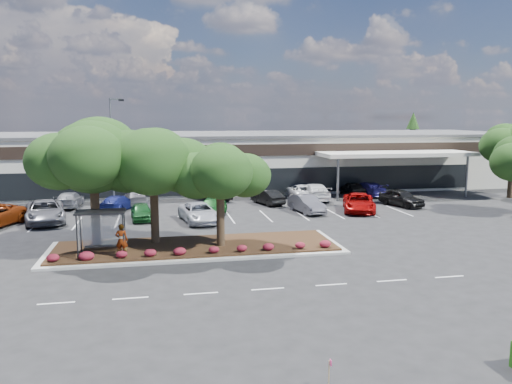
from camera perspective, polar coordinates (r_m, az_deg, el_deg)
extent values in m
plane|color=black|center=(27.92, -2.06, -8.43)|extent=(160.00, 160.00, 0.00)
cube|color=beige|center=(60.74, -7.16, 3.61)|extent=(80.00, 20.00, 6.00)
cube|color=#4A4B4D|center=(60.56, -7.21, 6.53)|extent=(80.40, 20.40, 0.30)
cube|color=black|center=(50.61, -6.39, 4.69)|extent=(80.00, 0.25, 1.20)
cube|color=black|center=(50.93, -6.33, 1.10)|extent=(60.00, 0.18, 2.60)
cube|color=#B5160C|center=(50.40, -13.21, 4.50)|extent=(6.00, 0.12, 1.00)
cube|color=beige|center=(53.77, 15.67, 4.22)|extent=(16.00, 5.00, 0.40)
cylinder|color=slate|center=(49.36, 9.33, 1.39)|extent=(0.24, 0.24, 4.20)
cylinder|color=slate|center=(55.80, 22.94, 1.64)|extent=(0.24, 0.24, 4.20)
cube|color=#A7A6A2|center=(31.51, -6.83, -6.37)|extent=(18.00, 6.00, 0.15)
cube|color=#422D19|center=(31.48, -6.84, -6.15)|extent=(17.20, 5.20, 0.12)
cube|color=silver|center=(24.26, -21.88, -11.70)|extent=(1.60, 0.12, 0.01)
cube|color=silver|center=(23.86, -14.16, -11.68)|extent=(1.60, 0.12, 0.01)
cube|color=silver|center=(23.88, -6.31, -11.44)|extent=(1.60, 0.12, 0.01)
cube|color=silver|center=(24.33, 1.36, -11.01)|extent=(1.60, 0.12, 0.01)
cube|color=silver|center=(25.18, 8.61, -10.42)|extent=(1.60, 0.12, 0.01)
cube|color=silver|center=(26.39, 15.26, -9.74)|extent=(1.60, 0.12, 0.01)
cube|color=silver|center=(27.92, 21.23, -9.01)|extent=(1.60, 0.12, 0.01)
cube|color=silver|center=(41.76, -23.83, -3.44)|extent=(0.12, 5.00, 0.01)
cube|color=silver|center=(41.19, -19.76, -3.37)|extent=(0.12, 5.00, 0.01)
cube|color=silver|center=(40.84, -15.59, -3.28)|extent=(0.12, 5.00, 0.01)
cube|color=silver|center=(40.70, -11.37, -3.17)|extent=(0.12, 5.00, 0.01)
cube|color=silver|center=(40.79, -7.15, -3.04)|extent=(0.12, 5.00, 0.01)
cube|color=silver|center=(41.10, -2.97, -2.90)|extent=(0.12, 5.00, 0.01)
cube|color=silver|center=(41.62, 1.13, -2.74)|extent=(0.12, 5.00, 0.01)
cube|color=silver|center=(42.34, 5.10, -2.58)|extent=(0.12, 5.00, 0.01)
cube|color=silver|center=(43.27, 8.93, -2.41)|extent=(0.12, 5.00, 0.01)
cube|color=silver|center=(44.37, 12.57, -2.24)|extent=(0.12, 5.00, 0.01)
cube|color=silver|center=(45.65, 16.02, -2.07)|extent=(0.12, 5.00, 0.01)
cylinder|color=black|center=(30.90, -19.42, -4.36)|extent=(0.08, 0.08, 2.50)
cylinder|color=black|center=(30.63, -14.77, -4.26)|extent=(0.08, 0.08, 2.50)
cylinder|color=black|center=(29.65, -19.77, -4.91)|extent=(0.08, 0.08, 2.50)
cylinder|color=black|center=(29.36, -14.93, -4.82)|extent=(0.08, 0.08, 2.50)
cube|color=black|center=(29.85, -17.34, -2.17)|extent=(2.75, 1.55, 0.10)
cube|color=silver|center=(30.71, -17.12, -4.09)|extent=(2.30, 0.03, 2.00)
cube|color=black|center=(30.54, -17.12, -5.94)|extent=(2.00, 0.35, 0.06)
cone|color=#173410|center=(80.15, 17.42, 5.54)|extent=(3.96, 3.96, 9.00)
imported|color=#594C47|center=(29.53, -15.10, -5.34)|extent=(0.74, 0.53, 1.91)
cube|color=#A7A6A2|center=(45.95, -15.87, -1.75)|extent=(0.50, 0.50, 0.40)
cylinder|color=slate|center=(45.36, -16.12, 4.37)|extent=(0.14, 0.14, 9.43)
cube|color=slate|center=(45.36, -15.79, 10.16)|extent=(0.93, 0.43, 0.14)
cube|color=black|center=(45.44, -15.16, 10.09)|extent=(0.51, 0.40, 0.18)
cube|color=#A58556|center=(16.19, 8.33, -19.94)|extent=(0.03, 0.03, 0.90)
cube|color=#FF4392|center=(16.03, 8.54, -18.73)|extent=(0.02, 0.14, 0.18)
imported|color=#5C5D65|center=(42.33, -22.98, -2.06)|extent=(4.12, 6.64, 1.71)
imported|color=#154C1E|center=(40.90, -12.96, -2.21)|extent=(1.92, 4.06, 1.34)
imported|color=#17551D|center=(41.81, -5.07, -1.75)|extent=(3.46, 5.21, 1.40)
imported|color=silver|center=(39.37, -6.51, -2.35)|extent=(3.31, 5.69, 1.49)
imported|color=#4E4D54|center=(43.18, 5.80, -1.36)|extent=(2.36, 4.80, 1.51)
imported|color=#9F0806|center=(44.34, 11.68, -1.20)|extent=(4.30, 6.16, 1.56)
imported|color=black|center=(47.97, 16.28, -0.64)|extent=(3.20, 4.94, 1.56)
imported|color=slate|center=(48.57, -20.53, -0.82)|extent=(2.19, 4.95, 1.41)
imported|color=navy|center=(45.49, -15.51, -1.22)|extent=(3.40, 5.09, 1.37)
imported|color=slate|center=(48.10, -13.57, -0.61)|extent=(2.56, 5.03, 1.40)
imported|color=black|center=(49.65, -4.85, 0.00)|extent=(3.34, 5.17, 1.61)
imported|color=black|center=(46.97, 1.34, -0.59)|extent=(2.69, 4.46, 1.39)
imported|color=white|center=(50.15, 5.25, 0.02)|extent=(2.79, 5.54, 1.50)
imported|color=white|center=(49.73, 6.66, 0.01)|extent=(2.61, 5.80, 1.65)
imported|color=black|center=(53.28, 10.97, 0.40)|extent=(1.93, 4.44, 1.49)
imported|color=navy|center=(53.36, 12.50, 0.36)|extent=(3.01, 5.41, 1.48)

